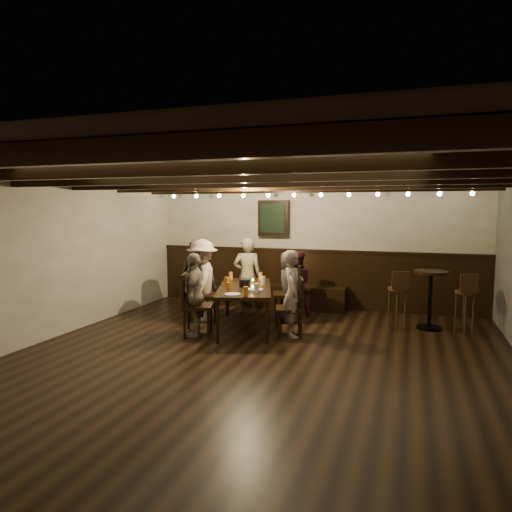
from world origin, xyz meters
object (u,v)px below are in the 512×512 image
at_px(dining_table, 245,290).
at_px(bar_stool_right, 465,311).
at_px(chair_left_near, 204,305).
at_px(chair_left_far, 197,317).
at_px(person_bench_centre, 247,276).
at_px(person_right_near, 290,286).
at_px(person_left_far, 194,294).
at_px(person_right_far, 293,293).
at_px(high_top_table, 430,291).
at_px(chair_right_near, 288,304).
at_px(bar_stool_left, 397,307).
at_px(person_bench_right, 296,283).
at_px(person_bench_left, 198,278).
at_px(chair_right_far, 291,318).
at_px(person_left_near, 202,280).

height_order(dining_table, bar_stool_right, bar_stool_right).
xyz_separation_m(chair_left_near, chair_left_far, (0.27, -0.86, 0.00)).
distance_m(person_bench_centre, person_right_near, 0.96).
height_order(chair_left_far, person_left_far, person_left_far).
bearing_deg(person_right_far, high_top_table, -78.15).
xyz_separation_m(chair_left_near, chair_right_near, (1.37, 0.44, 0.01)).
bearing_deg(dining_table, bar_stool_left, -0.50).
relative_size(chair_left_near, person_bench_right, 0.80).
bearing_deg(high_top_table, dining_table, -161.80).
bearing_deg(chair_right_near, person_bench_left, 74.48).
relative_size(chair_left_far, person_right_far, 0.73).
distance_m(chair_right_near, high_top_table, 2.34).
relative_size(chair_left_far, chair_right_near, 0.97).
bearing_deg(chair_right_far, person_bench_right, -7.64).
bearing_deg(bar_stool_right, person_left_far, -174.09).
height_order(chair_right_near, person_bench_left, person_bench_left).
distance_m(chair_right_far, person_bench_right, 1.40).
height_order(dining_table, chair_right_far, chair_right_far).
relative_size(chair_right_near, bar_stool_left, 1.03).
bearing_deg(chair_left_far, person_left_near, -178.11).
bearing_deg(person_left_near, bar_stool_right, 80.09).
bearing_deg(person_right_near, person_right_far, -180.00).
xyz_separation_m(person_bench_left, person_left_far, (0.56, -1.24, -0.05)).
height_order(person_bench_left, person_right_far, person_bench_left).
bearing_deg(person_left_far, chair_left_far, 90.00).
bearing_deg(high_top_table, chair_right_near, -172.87).
bearing_deg(person_bench_centre, bar_stool_right, 158.79).
bearing_deg(bar_stool_left, bar_stool_right, -13.93).
xyz_separation_m(dining_table, chair_left_far, (-0.55, -0.65, -0.34)).
distance_m(person_right_near, bar_stool_right, 2.79).
bearing_deg(person_left_near, bar_stool_left, 81.64).
bearing_deg(bar_stool_left, person_right_far, -164.93).
relative_size(person_bench_centre, bar_stool_left, 1.47).
bearing_deg(person_bench_left, person_right_near, 164.74).
bearing_deg(chair_right_far, person_bench_left, 50.17).
relative_size(dining_table, chair_right_far, 2.24).
xyz_separation_m(chair_left_far, person_bench_right, (1.13, 1.78, 0.30)).
distance_m(chair_left_near, chair_left_far, 0.90).
height_order(chair_right_near, person_bench_right, person_bench_right).
relative_size(chair_left_far, chair_right_far, 1.08).
relative_size(chair_right_far, bar_stool_right, 0.93).
xyz_separation_m(chair_left_near, person_left_near, (-0.03, -0.01, 0.42)).
relative_size(high_top_table, bar_stool_right, 0.99).
bearing_deg(bar_stool_left, chair_left_near, 172.57).
bearing_deg(person_left_far, person_right_near, 120.96).
bearing_deg(chair_right_far, person_right_far, -90.00).
relative_size(person_bench_centre, person_left_near, 0.99).
xyz_separation_m(dining_table, bar_stool_right, (3.35, 0.78, -0.27)).
distance_m(chair_left_far, chair_right_far, 1.44).
relative_size(chair_right_far, person_left_near, 0.63).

